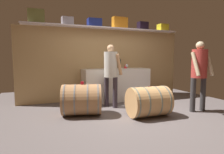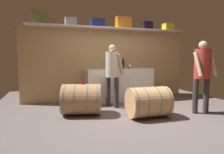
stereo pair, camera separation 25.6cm
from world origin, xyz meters
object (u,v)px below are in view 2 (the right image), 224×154
(work_cabinet, at_px, (119,85))
(toolcase_yellow, at_px, (168,27))
(wine_bottle_dark, at_px, (123,63))
(wine_glass, at_px, (130,66))
(wine_barrel_near, at_px, (82,99))
(toolcase_orange, at_px, (123,23))
(toolcase_black, at_px, (147,26))
(red_funnel, at_px, (129,66))
(tasting_cup, at_px, (82,83))
(winemaker_pouring, at_px, (202,69))
(visitor_tasting, at_px, (112,69))
(wine_barrel_far, at_px, (148,102))
(toolcase_grey, at_px, (71,22))
(toolcase_navy, at_px, (98,23))
(toolcase_olive, at_px, (40,17))

(work_cabinet, bearing_deg, toolcase_yellow, 7.11)
(wine_bottle_dark, xyz_separation_m, wine_glass, (0.04, -0.39, -0.06))
(wine_glass, relative_size, wine_barrel_near, 0.14)
(toolcase_orange, relative_size, toolcase_yellow, 1.48)
(toolcase_orange, distance_m, toolcase_yellow, 1.48)
(wine_bottle_dark, bearing_deg, toolcase_black, 1.83)
(red_funnel, height_order, tasting_cup, red_funnel)
(red_funnel, xyz_separation_m, winemaker_pouring, (0.90, -1.84, -0.00))
(work_cabinet, xyz_separation_m, wine_glass, (0.23, -0.20, 0.53))
(red_funnel, relative_size, visitor_tasting, 0.08)
(toolcase_black, bearing_deg, winemaker_pouring, -82.79)
(toolcase_black, bearing_deg, toolcase_yellow, -1.71)
(toolcase_black, bearing_deg, wine_barrel_far, -118.59)
(toolcase_grey, height_order, wine_bottle_dark, toolcase_grey)
(toolcase_black, distance_m, wine_bottle_dark, 1.34)
(toolcase_grey, height_order, visitor_tasting, toolcase_grey)
(toolcase_black, distance_m, work_cabinet, 1.96)
(toolcase_navy, xyz_separation_m, visitor_tasting, (0.15, -0.84, -1.21))
(toolcase_olive, distance_m, red_funnel, 2.67)
(wine_barrel_near, bearing_deg, winemaker_pouring, 0.24)
(work_cabinet, distance_m, wine_glass, 0.61)
(toolcase_grey, distance_m, wine_glass, 1.94)
(toolcase_yellow, bearing_deg, toolcase_orange, 179.74)
(wine_barrel_far, bearing_deg, toolcase_navy, 109.93)
(toolcase_grey, bearing_deg, wine_barrel_far, -58.32)
(toolcase_black, xyz_separation_m, wine_barrel_far, (-0.93, -1.83, -1.83))
(toolcase_olive, bearing_deg, wine_glass, -9.57)
(toolcase_navy, bearing_deg, wine_bottle_dark, 0.13)
(red_funnel, xyz_separation_m, wine_barrel_far, (-0.33, -1.75, -0.64))
(visitor_tasting, bearing_deg, toolcase_olive, -147.01)
(red_funnel, bearing_deg, toolcase_yellow, 3.52)
(work_cabinet, bearing_deg, visitor_tasting, -122.63)
(work_cabinet, distance_m, wine_bottle_dark, 0.64)
(work_cabinet, bearing_deg, wine_bottle_dark, 43.45)
(toolcase_yellow, distance_m, wine_glass, 1.90)
(wine_glass, bearing_deg, toolcase_black, 29.82)
(toolcase_olive, distance_m, toolcase_orange, 2.22)
(toolcase_grey, bearing_deg, toolcase_navy, -3.56)
(toolcase_orange, height_order, visitor_tasting, toolcase_orange)
(toolcase_navy, bearing_deg, toolcase_black, 1.99)
(wine_barrel_near, bearing_deg, toolcase_navy, 77.60)
(work_cabinet, height_order, tasting_cup, work_cabinet)
(toolcase_grey, distance_m, winemaker_pouring, 3.39)
(wine_glass, height_order, winemaker_pouring, winemaker_pouring)
(toolcase_grey, bearing_deg, winemaker_pouring, -40.79)
(toolcase_black, bearing_deg, wine_barrel_near, -151.93)
(toolcase_navy, xyz_separation_m, work_cabinet, (0.55, -0.21, -1.69))
(tasting_cup, bearing_deg, wine_bottle_dark, 41.17)
(wine_bottle_dark, xyz_separation_m, winemaker_pouring, (1.06, -1.90, -0.08))
(wine_barrel_far, bearing_deg, winemaker_pouring, -1.53)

